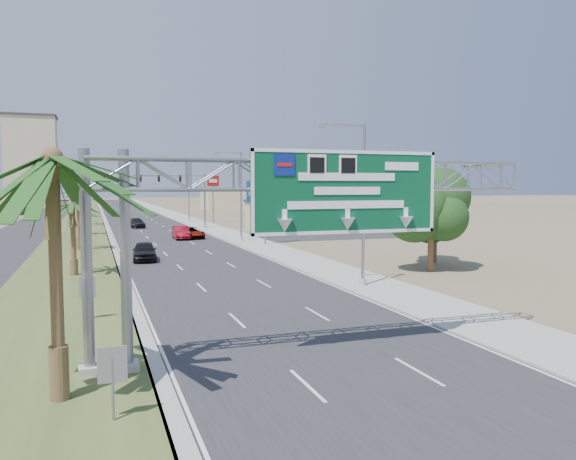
% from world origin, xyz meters
% --- Properties ---
extents(road, '(12.00, 300.00, 0.02)m').
position_xyz_m(road, '(0.00, 110.00, 0.01)').
color(road, '#28282B').
rests_on(road, ground).
extents(sidewalk_right, '(4.00, 300.00, 0.10)m').
position_xyz_m(sidewalk_right, '(8.50, 110.00, 0.05)').
color(sidewalk_right, '#9E9B93').
rests_on(sidewalk_right, ground).
extents(median_grass, '(7.00, 300.00, 0.12)m').
position_xyz_m(median_grass, '(-10.00, 110.00, 0.06)').
color(median_grass, '#3D5425').
rests_on(median_grass, ground).
extents(opposing_road, '(8.00, 300.00, 0.02)m').
position_xyz_m(opposing_road, '(-17.00, 110.00, 0.01)').
color(opposing_road, '#28282B').
rests_on(opposing_road, ground).
extents(sign_gantry, '(16.75, 1.24, 7.50)m').
position_xyz_m(sign_gantry, '(-1.06, 9.93, 6.06)').
color(sign_gantry, gray).
rests_on(sign_gantry, ground).
extents(palm_near, '(5.70, 5.70, 8.35)m').
position_xyz_m(palm_near, '(-9.20, 8.00, 6.93)').
color(palm_near, brown).
rests_on(palm_near, ground).
extents(palm_row_b, '(3.99, 3.99, 5.95)m').
position_xyz_m(palm_row_b, '(-9.50, 32.00, 4.90)').
color(palm_row_b, brown).
rests_on(palm_row_b, ground).
extents(palm_row_c, '(3.99, 3.99, 6.75)m').
position_xyz_m(palm_row_c, '(-9.50, 48.00, 5.66)').
color(palm_row_c, brown).
rests_on(palm_row_c, ground).
extents(palm_row_d, '(3.99, 3.99, 5.45)m').
position_xyz_m(palm_row_d, '(-9.50, 66.00, 4.42)').
color(palm_row_d, brown).
rests_on(palm_row_d, ground).
extents(palm_row_e, '(3.99, 3.99, 6.15)m').
position_xyz_m(palm_row_e, '(-9.50, 85.00, 5.09)').
color(palm_row_e, brown).
rests_on(palm_row_e, ground).
extents(palm_row_f, '(3.99, 3.99, 5.75)m').
position_xyz_m(palm_row_f, '(-9.50, 110.00, 4.71)').
color(palm_row_f, brown).
rests_on(palm_row_f, ground).
extents(streetlight_near, '(3.27, 0.44, 10.00)m').
position_xyz_m(streetlight_near, '(7.30, 22.00, 4.69)').
color(streetlight_near, gray).
rests_on(streetlight_near, ground).
extents(streetlight_mid, '(3.27, 0.44, 10.00)m').
position_xyz_m(streetlight_mid, '(7.30, 52.00, 4.69)').
color(streetlight_mid, gray).
rests_on(streetlight_mid, ground).
extents(streetlight_far, '(3.27, 0.44, 10.00)m').
position_xyz_m(streetlight_far, '(7.30, 88.00, 4.69)').
color(streetlight_far, gray).
rests_on(streetlight_far, ground).
extents(signal_mast, '(10.28, 0.71, 8.00)m').
position_xyz_m(signal_mast, '(5.17, 71.97, 4.85)').
color(signal_mast, gray).
rests_on(signal_mast, ground).
extents(store_building, '(18.00, 10.00, 4.00)m').
position_xyz_m(store_building, '(22.00, 66.00, 2.00)').
color(store_building, '#CEB38B').
rests_on(store_building, ground).
extents(oak_near, '(4.50, 4.50, 6.80)m').
position_xyz_m(oak_near, '(15.00, 26.00, 4.53)').
color(oak_near, brown).
rests_on(oak_near, ground).
extents(oak_far, '(3.50, 3.50, 5.60)m').
position_xyz_m(oak_far, '(18.00, 30.00, 3.82)').
color(oak_far, brown).
rests_on(oak_far, ground).
extents(median_signback_a, '(0.75, 0.08, 2.08)m').
position_xyz_m(median_signback_a, '(-7.80, 6.00, 1.45)').
color(median_signback_a, gray).
rests_on(median_signback_a, ground).
extents(median_signback_b, '(0.75, 0.08, 2.08)m').
position_xyz_m(median_signback_b, '(-8.50, 18.00, 1.45)').
color(median_signback_b, gray).
rests_on(median_signback_b, ground).
extents(tower_distant, '(20.00, 16.00, 35.00)m').
position_xyz_m(tower_distant, '(-32.00, 250.00, 17.50)').
color(tower_distant, tan).
rests_on(tower_distant, ground).
extents(building_distant_right, '(20.00, 12.00, 5.00)m').
position_xyz_m(building_distant_right, '(30.00, 140.00, 2.50)').
color(building_distant_right, '#CEB38B').
rests_on(building_distant_right, ground).
extents(car_left_lane, '(2.20, 4.81, 1.60)m').
position_xyz_m(car_left_lane, '(-4.21, 38.85, 0.80)').
color(car_left_lane, black).
rests_on(car_left_lane, ground).
extents(car_mid_lane, '(1.69, 4.74, 1.56)m').
position_xyz_m(car_mid_lane, '(1.50, 57.02, 0.78)').
color(car_mid_lane, maroon).
rests_on(car_mid_lane, ground).
extents(car_right_lane, '(2.79, 4.96, 1.31)m').
position_xyz_m(car_right_lane, '(2.87, 57.47, 0.65)').
color(car_right_lane, gray).
rests_on(car_right_lane, ground).
extents(car_far, '(2.36, 4.94, 1.39)m').
position_xyz_m(car_far, '(-2.03, 77.25, 0.69)').
color(car_far, black).
rests_on(car_far, ground).
extents(pole_sign_red_near, '(2.32, 1.24, 7.94)m').
position_xyz_m(pole_sign_red_near, '(9.00, 47.71, 6.15)').
color(pole_sign_red_near, gray).
rests_on(pole_sign_red_near, ground).
extents(pole_sign_blue, '(2.01, 0.42, 7.16)m').
position_xyz_m(pole_sign_blue, '(13.00, 66.44, 5.21)').
color(pole_sign_blue, gray).
rests_on(pole_sign_blue, ground).
extents(pole_sign_red_far, '(2.17, 1.02, 8.20)m').
position_xyz_m(pole_sign_red_far, '(11.17, 85.26, 6.47)').
color(pole_sign_red_far, gray).
rests_on(pole_sign_red_far, ground).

